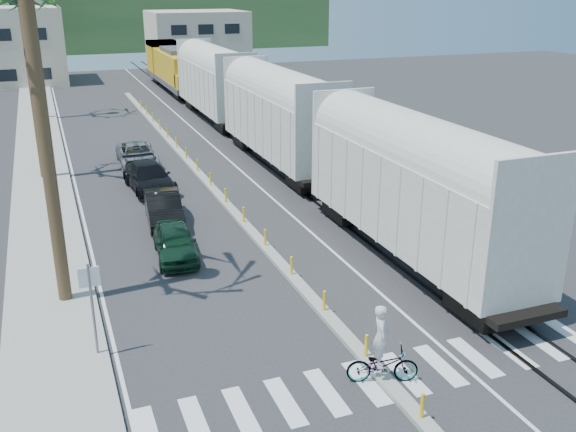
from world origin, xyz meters
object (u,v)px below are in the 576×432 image
object	(u,v)px
street_sign	(91,297)
car_lead	(175,242)
car_second	(164,208)
cyclist	(382,358)

from	to	relation	value
street_sign	car_lead	bearing A→B (deg)	60.44
street_sign	car_lead	size ratio (longest dim) A/B	0.75
street_sign	car_second	bearing A→B (deg)	69.40
car_second	cyclist	xyz separation A→B (m)	(3.26, -14.59, 0.02)
car_lead	cyclist	bearing A→B (deg)	-66.17
cyclist	car_lead	bearing A→B (deg)	37.67
car_lead	street_sign	bearing A→B (deg)	-114.47
street_sign	car_second	size ratio (longest dim) A/B	0.67
street_sign	car_lead	distance (m)	7.51
car_second	street_sign	bearing A→B (deg)	-105.66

